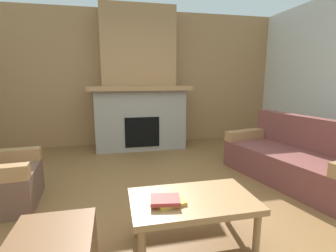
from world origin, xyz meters
TOP-DOWN VIEW (x-y plane):
  - ground at (0.00, 0.00)m, footprint 9.00×9.00m
  - wall_back_wood_panel at (0.00, 3.00)m, footprint 6.00×0.12m
  - fireplace at (0.00, 2.62)m, footprint 1.90×0.82m
  - couch at (1.86, 0.47)m, footprint 1.22×1.94m
  - coffee_table at (0.08, -0.56)m, footprint 1.00×0.60m
  - book_stack_near_edge at (-0.14, -0.62)m, footprint 0.28×0.22m

SIDE VIEW (x-z plane):
  - ground at x=0.00m, z-range 0.00..0.00m
  - couch at x=1.86m, z-range -0.14..0.71m
  - coffee_table at x=0.08m, z-range 0.16..0.59m
  - book_stack_near_edge at x=-0.14m, z-range 0.43..0.48m
  - fireplace at x=0.00m, z-range -0.19..2.51m
  - wall_back_wood_panel at x=0.00m, z-range 0.00..2.70m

